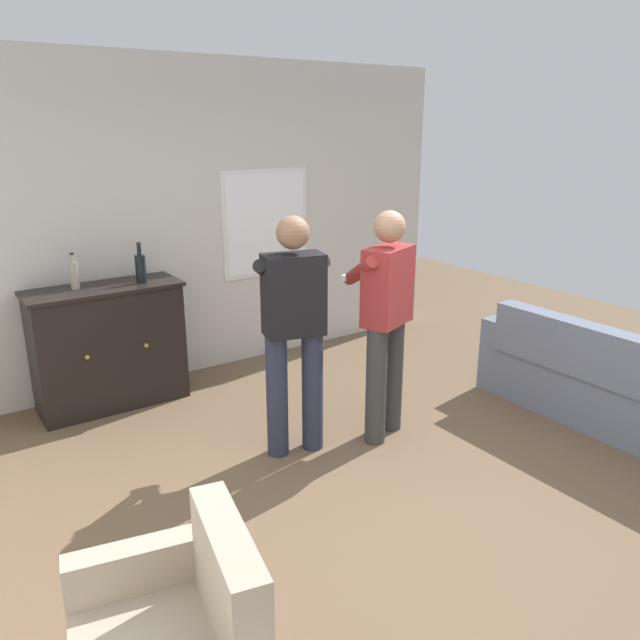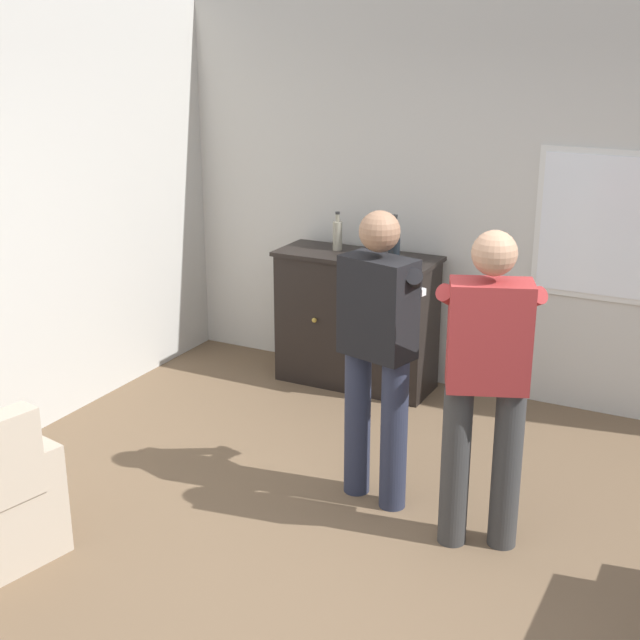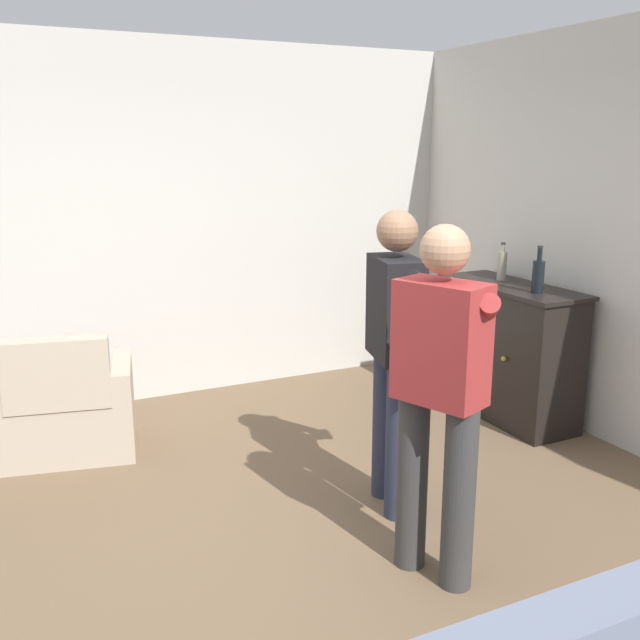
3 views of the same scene
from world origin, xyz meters
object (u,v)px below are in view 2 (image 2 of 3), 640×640
person_standing_left (378,345)px  bottle_liquor_amber (394,243)px  person_standing_right (486,376)px  sideboard_cabinet (356,320)px  bottle_wine_green (337,235)px

person_standing_left → bottle_liquor_amber: bearing=109.8°
person_standing_right → sideboard_cabinet: bearing=131.6°
bottle_wine_green → person_standing_left: 1.87m
bottle_liquor_amber → person_standing_right: bearing=-54.0°
bottle_wine_green → bottle_liquor_amber: (0.49, -0.10, 0.01)m
bottle_liquor_amber → person_standing_left: size_ratio=0.20×
bottle_wine_green → person_standing_right: person_standing_right is taller
sideboard_cabinet → person_standing_left: person_standing_left is taller
person_standing_left → bottle_wine_green: bearing=123.2°
person_standing_left → person_standing_right: 0.68m
person_standing_left → person_standing_right: size_ratio=1.00×
bottle_liquor_amber → sideboard_cabinet: bearing=172.1°
bottle_liquor_amber → bottle_wine_green: bearing=169.0°
bottle_liquor_amber → person_standing_left: person_standing_left is taller
bottle_wine_green → person_standing_right: (1.68, -1.73, -0.19)m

